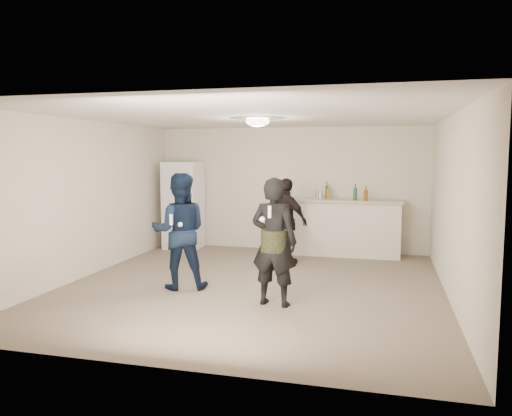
% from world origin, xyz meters
% --- Properties ---
extents(floor, '(6.00, 6.00, 0.00)m').
position_xyz_m(floor, '(0.00, 0.00, 0.00)').
color(floor, '#6B5B4C').
rests_on(floor, ground).
extents(ceiling, '(6.00, 6.00, 0.00)m').
position_xyz_m(ceiling, '(0.00, 0.00, 2.50)').
color(ceiling, silver).
rests_on(ceiling, wall_back).
extents(wall_back, '(6.00, 0.00, 6.00)m').
position_xyz_m(wall_back, '(0.00, 3.00, 1.25)').
color(wall_back, beige).
rests_on(wall_back, floor).
extents(wall_front, '(6.00, 0.00, 6.00)m').
position_xyz_m(wall_front, '(0.00, -3.00, 1.25)').
color(wall_front, beige).
rests_on(wall_front, floor).
extents(wall_left, '(0.00, 6.00, 6.00)m').
position_xyz_m(wall_left, '(-2.75, 0.00, 1.25)').
color(wall_left, beige).
rests_on(wall_left, floor).
extents(wall_right, '(0.00, 6.00, 6.00)m').
position_xyz_m(wall_right, '(2.75, 0.00, 1.25)').
color(wall_right, beige).
rests_on(wall_right, floor).
extents(counter, '(2.60, 0.56, 1.05)m').
position_xyz_m(counter, '(0.89, 2.67, 0.53)').
color(counter, silver).
rests_on(counter, floor).
extents(counter_top, '(2.68, 0.64, 0.04)m').
position_xyz_m(counter_top, '(0.89, 2.67, 1.07)').
color(counter_top, beige).
rests_on(counter_top, counter).
extents(fridge, '(0.70, 0.70, 1.80)m').
position_xyz_m(fridge, '(-2.18, 2.60, 0.90)').
color(fridge, white).
rests_on(fridge, floor).
extents(fridge_handle, '(0.02, 0.02, 0.60)m').
position_xyz_m(fridge_handle, '(-1.90, 2.23, 1.30)').
color(fridge_handle, silver).
rests_on(fridge_handle, fridge).
extents(ceiling_dome, '(0.36, 0.36, 0.16)m').
position_xyz_m(ceiling_dome, '(0.00, 0.30, 2.45)').
color(ceiling_dome, white).
rests_on(ceiling_dome, ceiling).
extents(shaker, '(0.08, 0.08, 0.17)m').
position_xyz_m(shaker, '(0.59, 2.67, 1.18)').
color(shaker, silver).
rests_on(shaker, counter_top).
extents(man, '(0.99, 0.88, 1.69)m').
position_xyz_m(man, '(-1.00, -0.38, 0.85)').
color(man, '#102343').
rests_on(man, floor).
extents(woman, '(0.66, 0.48, 1.67)m').
position_xyz_m(woman, '(0.51, -0.85, 0.83)').
color(woman, black).
rests_on(woman, floor).
extents(camo_shorts, '(0.34, 0.34, 0.28)m').
position_xyz_m(camo_shorts, '(0.51, -0.85, 0.85)').
color(camo_shorts, '#2C3217').
rests_on(camo_shorts, woman).
extents(spectator, '(0.97, 0.76, 1.54)m').
position_xyz_m(spectator, '(0.19, 1.61, 0.77)').
color(spectator, black).
rests_on(spectator, floor).
extents(remote_man, '(0.04, 0.04, 0.15)m').
position_xyz_m(remote_man, '(-1.00, -0.66, 1.05)').
color(remote_man, white).
rests_on(remote_man, man).
extents(nunchuk_man, '(0.07, 0.07, 0.07)m').
position_xyz_m(nunchuk_man, '(-0.88, -0.63, 0.98)').
color(nunchuk_man, silver).
rests_on(nunchuk_man, man).
extents(remote_woman, '(0.04, 0.04, 0.15)m').
position_xyz_m(remote_woman, '(0.51, -1.10, 1.25)').
color(remote_woman, silver).
rests_on(remote_woman, woman).
extents(nunchuk_woman, '(0.07, 0.07, 0.07)m').
position_xyz_m(nunchuk_woman, '(0.41, -1.07, 1.15)').
color(nunchuk_woman, white).
rests_on(nunchuk_woman, woman).
extents(bottle_cluster, '(0.96, 0.34, 0.25)m').
position_xyz_m(bottle_cluster, '(1.07, 2.62, 1.20)').
color(bottle_cluster, brown).
rests_on(bottle_cluster, counter_top).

